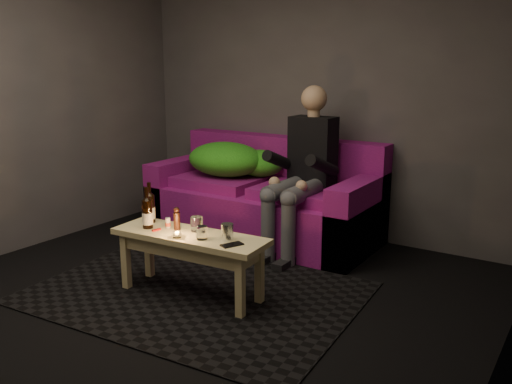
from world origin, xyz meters
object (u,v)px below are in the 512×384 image
(person, at_px, (303,167))
(beer_bottle_a, at_px, (150,208))
(beer_bottle_b, at_px, (147,213))
(steel_cup, at_px, (227,232))
(coffee_table, at_px, (190,245))
(sofa, at_px, (266,201))

(person, xyz_separation_m, beer_bottle_a, (-0.63, -1.27, -0.17))
(beer_bottle_b, xyz_separation_m, steel_cup, (0.65, 0.09, -0.06))
(coffee_table, bearing_deg, person, 81.82)
(person, bearing_deg, coffee_table, -98.18)
(beer_bottle_b, bearing_deg, coffee_table, 10.00)
(person, height_order, beer_bottle_a, person)
(sofa, height_order, person, person)
(sofa, relative_size, coffee_table, 1.86)
(person, distance_m, coffee_table, 1.40)
(beer_bottle_b, relative_size, steel_cup, 2.67)
(coffee_table, xyz_separation_m, beer_bottle_a, (-0.43, 0.06, 0.20))
(sofa, relative_size, beer_bottle_b, 7.13)
(sofa, distance_m, beer_bottle_a, 1.48)
(coffee_table, height_order, beer_bottle_a, beer_bottle_a)
(sofa, relative_size, steel_cup, 19.04)
(sofa, bearing_deg, steel_cup, -67.44)
(person, distance_m, steel_cup, 1.33)
(coffee_table, bearing_deg, beer_bottle_b, -170.00)
(person, relative_size, beer_bottle_b, 4.76)
(sofa, bearing_deg, beer_bottle_b, -91.39)
(coffee_table, bearing_deg, steel_cup, 6.09)
(beer_bottle_a, xyz_separation_m, steel_cup, (0.74, -0.03, -0.06))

